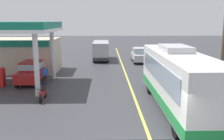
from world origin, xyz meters
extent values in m
plane|color=#38383D|center=(0.00, 20.00, 0.00)|extent=(120.00, 120.00, 0.00)
cube|color=#D8CC4C|center=(0.00, 15.00, 0.00)|extent=(0.16, 50.00, 0.01)
cube|color=white|center=(2.33, 6.08, 1.88)|extent=(2.50, 11.00, 2.90)
cube|color=#1E8C3F|center=(2.33, 6.08, 0.77)|extent=(2.54, 11.04, 0.56)
cube|color=#8C9EAD|center=(2.33, 0.64, 2.42)|extent=(2.30, 0.10, 1.40)
cube|color=#8C9EAD|center=(1.06, 6.08, 2.33)|extent=(0.06, 9.35, 1.10)
cube|color=#8C9EAD|center=(3.60, 6.08, 2.33)|extent=(0.06, 9.35, 1.10)
cube|color=white|center=(2.33, 0.65, 3.12)|extent=(1.75, 0.08, 0.32)
cube|color=#B2B2B7|center=(2.33, 7.08, 3.51)|extent=(1.60, 2.80, 0.36)
cylinder|color=black|center=(1.23, 2.18, 0.50)|extent=(0.30, 1.00, 1.00)
cylinder|color=black|center=(1.23, 9.38, 0.50)|extent=(0.30, 1.00, 1.00)
cylinder|color=black|center=(3.43, 9.38, 0.50)|extent=(0.30, 1.00, 1.00)
cylinder|color=silver|center=(-6.72, 8.86, 2.30)|extent=(0.36, 0.36, 4.60)
cylinder|color=silver|center=(-6.72, 14.26, 2.30)|extent=(0.36, 0.36, 4.60)
cube|color=red|center=(-10.42, 11.56, 0.75)|extent=(0.70, 0.60, 1.50)
cube|color=beige|center=(-10.42, 17.76, 1.70)|extent=(7.00, 4.40, 3.40)
cube|color=#147259|center=(-10.42, 15.52, 3.05)|extent=(6.30, 0.10, 0.60)
cube|color=maroon|center=(-8.24, 12.68, 0.72)|extent=(1.70, 4.20, 0.80)
cube|color=maroon|center=(-8.24, 12.88, 1.47)|extent=(1.50, 2.31, 0.70)
cube|color=#8C9EAD|center=(-8.24, 12.88, 1.47)|extent=(1.53, 2.35, 0.49)
cylinder|color=black|center=(-8.99, 11.18, 0.32)|extent=(0.20, 0.64, 0.64)
cylinder|color=black|center=(-7.49, 11.18, 0.32)|extent=(0.20, 0.64, 0.64)
cylinder|color=black|center=(-8.99, 14.18, 0.32)|extent=(0.20, 0.64, 0.64)
cylinder|color=black|center=(-7.49, 14.18, 0.32)|extent=(0.20, 0.64, 0.64)
cube|color=#A5A5AD|center=(-2.59, 25.23, 1.39)|extent=(2.00, 6.00, 2.10)
cube|color=#8C9EAD|center=(-2.59, 25.23, 1.79)|extent=(2.04, 5.10, 0.80)
cube|color=#2D2D33|center=(-2.59, 22.18, 0.54)|extent=(1.90, 0.16, 0.36)
cylinder|color=black|center=(-3.47, 23.23, 0.38)|extent=(0.22, 0.76, 0.76)
cylinder|color=black|center=(-1.71, 23.23, 0.38)|extent=(0.22, 0.76, 0.76)
cylinder|color=black|center=(-3.47, 27.23, 0.38)|extent=(0.22, 0.76, 0.76)
cylinder|color=black|center=(-1.71, 27.23, 0.38)|extent=(0.22, 0.76, 0.76)
cylinder|color=black|center=(-6.13, 7.26, 0.30)|extent=(0.10, 0.60, 0.60)
cylinder|color=black|center=(-6.13, 8.46, 0.30)|extent=(0.10, 0.60, 0.60)
cube|color=maroon|center=(-6.13, 7.86, 0.50)|extent=(0.20, 1.30, 0.36)
cube|color=black|center=(-6.13, 8.01, 0.72)|extent=(0.24, 0.60, 0.12)
cylinder|color=#2D2D33|center=(-6.13, 7.31, 0.90)|extent=(0.55, 0.04, 0.04)
cylinder|color=#33333F|center=(-7.00, 11.96, 0.41)|extent=(0.14, 0.14, 0.82)
cylinder|color=#33333F|center=(-6.82, 11.96, 0.41)|extent=(0.14, 0.14, 0.82)
cube|color=#3359B2|center=(-6.91, 11.96, 1.12)|extent=(0.36, 0.22, 0.60)
sphere|color=tan|center=(-6.91, 11.96, 1.55)|extent=(0.22, 0.22, 0.22)
cylinder|color=#3359B2|center=(-7.14, 11.96, 1.07)|extent=(0.09, 0.09, 0.58)
cylinder|color=#3359B2|center=(-6.68, 11.96, 1.07)|extent=(0.09, 0.09, 0.58)
cube|color=#B2B2B7|center=(2.30, 23.18, 0.72)|extent=(1.70, 4.20, 0.80)
cube|color=#B2B2B7|center=(2.30, 23.38, 1.47)|extent=(1.50, 2.31, 0.70)
cube|color=#8C9EAD|center=(2.30, 23.38, 1.47)|extent=(1.53, 2.35, 0.49)
cylinder|color=black|center=(1.55, 21.68, 0.32)|extent=(0.20, 0.64, 0.64)
cylinder|color=black|center=(3.05, 21.68, 0.32)|extent=(0.20, 0.64, 0.64)
cylinder|color=black|center=(1.55, 24.68, 0.32)|extent=(0.20, 0.64, 0.64)
cylinder|color=black|center=(3.05, 24.68, 0.32)|extent=(0.20, 0.64, 0.64)
cylinder|color=brown|center=(6.58, 9.79, 4.43)|extent=(0.24, 0.24, 8.86)
camera|label=1|loc=(-1.95, -8.38, 5.19)|focal=40.66mm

